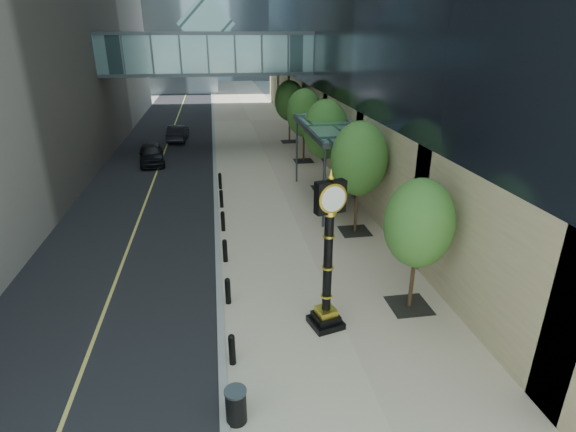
% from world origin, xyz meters
% --- Properties ---
extents(ground, '(320.00, 320.00, 0.00)m').
position_xyz_m(ground, '(0.00, 0.00, 0.00)').
color(ground, gray).
rests_on(ground, ground).
extents(road, '(8.00, 180.00, 0.02)m').
position_xyz_m(road, '(-7.00, 40.00, 0.01)').
color(road, black).
rests_on(road, ground).
extents(sidewalk, '(8.00, 180.00, 0.06)m').
position_xyz_m(sidewalk, '(1.00, 40.00, 0.03)').
color(sidewalk, '#BAAC8F').
rests_on(sidewalk, ground).
extents(curb, '(0.25, 180.00, 0.07)m').
position_xyz_m(curb, '(-3.00, 40.00, 0.04)').
color(curb, gray).
rests_on(curb, ground).
extents(skywalk, '(17.00, 4.20, 5.80)m').
position_xyz_m(skywalk, '(-3.00, 28.00, 7.71)').
color(skywalk, slate).
rests_on(skywalk, ground).
extents(entrance_canopy, '(3.00, 8.00, 4.38)m').
position_xyz_m(entrance_canopy, '(3.48, 14.00, 4.19)').
color(entrance_canopy, '#383F44').
rests_on(entrance_canopy, ground).
extents(bollard_row, '(0.20, 16.20, 0.90)m').
position_xyz_m(bollard_row, '(-2.70, 9.00, 0.51)').
color(bollard_row, black).
rests_on(bollard_row, sidewalk).
extents(street_trees, '(2.64, 28.42, 5.42)m').
position_xyz_m(street_trees, '(3.60, 16.69, 3.59)').
color(street_trees, black).
rests_on(street_trees, sidewalk).
extents(street_clock, '(1.19, 1.19, 5.21)m').
position_xyz_m(street_clock, '(0.41, 2.37, 2.32)').
color(street_clock, black).
rests_on(street_clock, sidewalk).
extents(trash_bin, '(0.64, 0.64, 0.90)m').
position_xyz_m(trash_bin, '(-2.70, -1.11, 0.51)').
color(trash_bin, black).
rests_on(trash_bin, sidewalk).
extents(pedestrian, '(0.74, 0.57, 1.80)m').
position_xyz_m(pedestrian, '(3.58, 12.75, 0.96)').
color(pedestrian, beige).
rests_on(pedestrian, sidewalk).
extents(car_near, '(2.31, 4.50, 1.47)m').
position_xyz_m(car_near, '(-7.54, 23.76, 0.75)').
color(car_near, black).
rests_on(car_near, road).
extents(car_far, '(1.79, 4.32, 1.39)m').
position_xyz_m(car_far, '(-6.12, 31.28, 0.72)').
color(car_far, black).
rests_on(car_far, road).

